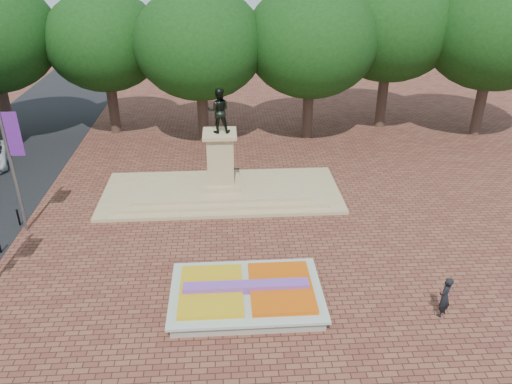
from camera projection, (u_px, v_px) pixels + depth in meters
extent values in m
plane|color=brown|center=(222.00, 274.00, 22.65)|extent=(90.00, 90.00, 0.00)
cube|color=gray|center=(246.00, 297.00, 20.83)|extent=(6.00, 4.00, 0.45)
cube|color=beige|center=(246.00, 292.00, 20.71)|extent=(6.30, 4.30, 0.12)
cube|color=#D7560B|center=(281.00, 288.00, 20.73)|extent=(2.60, 3.40, 0.22)
cube|color=gold|center=(211.00, 291.00, 20.57)|extent=(2.60, 3.40, 0.18)
cube|color=#6D3799|center=(246.00, 287.00, 20.61)|extent=(5.20, 0.55, 0.38)
cube|color=tan|center=(222.00, 192.00, 29.73)|extent=(14.00, 6.00, 0.20)
cube|color=tan|center=(222.00, 189.00, 29.64)|extent=(12.00, 5.00, 0.20)
cube|color=tan|center=(221.00, 186.00, 29.55)|extent=(10.00, 4.00, 0.20)
cube|color=tan|center=(221.00, 183.00, 29.44)|extent=(2.20, 2.20, 0.30)
cube|color=tan|center=(220.00, 158.00, 28.74)|extent=(1.50, 1.50, 2.80)
cube|color=tan|center=(220.00, 134.00, 28.06)|extent=(1.90, 1.90, 0.20)
imported|color=black|center=(219.00, 111.00, 27.45)|extent=(1.22, 0.95, 2.50)
cylinder|color=#34231C|center=(4.00, 115.00, 36.85)|extent=(0.80, 0.80, 4.00)
cylinder|color=#34231C|center=(113.00, 113.00, 37.31)|extent=(0.80, 0.80, 4.00)
ellipsoid|color=#10330E|center=(105.00, 49.00, 35.19)|extent=(8.80, 8.80, 7.48)
cylinder|color=#34231C|center=(207.00, 111.00, 37.72)|extent=(0.80, 0.80, 4.00)
ellipsoid|color=#10330E|center=(204.00, 47.00, 35.60)|extent=(8.80, 8.80, 7.48)
cylinder|color=#34231C|center=(299.00, 109.00, 38.13)|extent=(0.80, 0.80, 4.00)
ellipsoid|color=#10330E|center=(301.00, 46.00, 36.01)|extent=(8.80, 8.80, 7.48)
cylinder|color=#34231C|center=(389.00, 107.00, 38.53)|extent=(0.80, 0.80, 4.00)
ellipsoid|color=#10330E|center=(396.00, 45.00, 36.41)|extent=(8.80, 8.80, 7.48)
cylinder|color=#34231C|center=(477.00, 106.00, 38.94)|extent=(0.80, 0.80, 4.00)
ellipsoid|color=#10330E|center=(489.00, 44.00, 36.82)|extent=(8.80, 8.80, 7.48)
cylinder|color=slate|center=(12.00, 169.00, 24.49)|extent=(0.16, 0.16, 7.00)
cube|color=#602086|center=(13.00, 134.00, 23.70)|extent=(0.70, 0.04, 2.20)
cylinder|color=black|center=(19.00, 218.00, 26.28)|extent=(0.10, 0.10, 0.90)
sphere|color=black|center=(17.00, 210.00, 26.07)|extent=(0.12, 0.12, 0.12)
imported|color=black|center=(445.00, 297.00, 19.77)|extent=(0.77, 0.76, 1.80)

